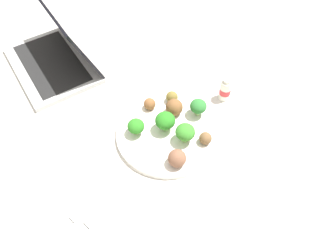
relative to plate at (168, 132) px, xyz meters
The scene contains 16 objects.
ground_plane 0.01m from the plate, ahead, with size 4.00×4.00×0.00m, color silver.
plate is the anchor object (origin of this frame).
broccoli_floret_mid_right 0.07m from the plate, 91.24° to the left, with size 0.05×0.05×0.06m.
broccoli_floret_back_left 0.09m from the plate, 49.98° to the right, with size 0.04×0.04×0.05m.
broccoli_floret_center 0.04m from the plate, 112.26° to the right, with size 0.05×0.05×0.06m.
broccoli_floret_front_left 0.11m from the plate, 159.99° to the left, with size 0.05×0.05×0.05m.
meatball_front_left 0.10m from the plate, 112.30° to the right, with size 0.03×0.03×0.03m, color brown.
meatball_center 0.11m from the plate, 47.45° to the left, with size 0.05×0.05×0.05m, color brown.
meatball_far_rim 0.11m from the plate, 150.92° to the right, with size 0.03×0.03×0.03m, color brown.
meatball_near_rim 0.07m from the plate, 160.49° to the right, with size 0.05×0.05×0.05m, color brown.
meatball_front_right 0.11m from the plate, 104.09° to the left, with size 0.03×0.03×0.03m, color brown.
napkin 0.25m from the plate, ahead, with size 0.17×0.12×0.01m, color white.
fork 0.26m from the plate, ahead, with size 0.12×0.03×0.01m.
knife 0.26m from the plate, ahead, with size 0.15×0.04×0.01m.
yogurt_bottle 0.21m from the plate, 163.84° to the left, with size 0.03×0.03×0.08m.
laptop 0.45m from the plate, 93.23° to the right, with size 0.32×0.38×0.20m.
Camera 1 is at (0.42, 0.30, 0.72)m, focal length 34.85 mm.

